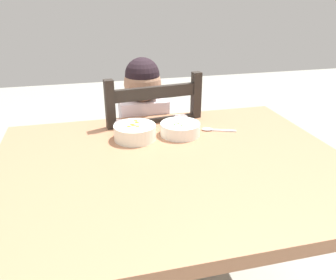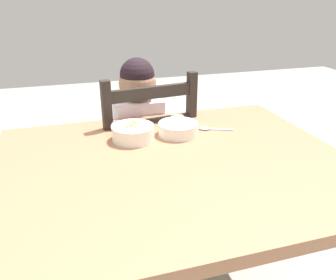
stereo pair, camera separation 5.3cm
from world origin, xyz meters
name	(u,v)px [view 1 (the left image)]	position (x,y,z in m)	size (l,w,h in m)	color
dining_table	(173,188)	(0.00, 0.00, 0.60)	(1.17, 0.93, 0.70)	#A76E4E
dining_chair	(147,162)	(0.00, 0.51, 0.44)	(0.47, 0.47, 0.90)	black
child_figure	(145,128)	(-0.01, 0.51, 0.63)	(0.32, 0.31, 0.95)	silver
bowl_of_peas	(180,129)	(0.08, 0.21, 0.73)	(0.15, 0.15, 0.05)	white
bowl_of_carrots	(135,132)	(-0.09, 0.21, 0.73)	(0.16, 0.16, 0.06)	white
spoon	(212,129)	(0.22, 0.23, 0.71)	(0.14, 0.07, 0.01)	silver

